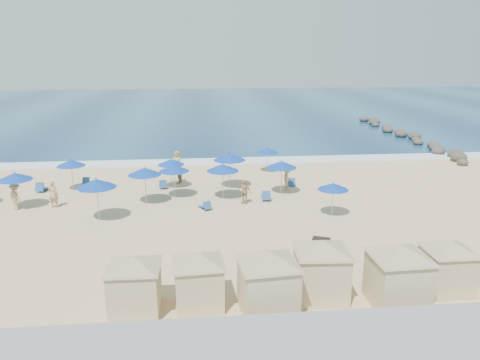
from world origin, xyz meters
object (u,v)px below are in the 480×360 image
object	(u,v)px
beachgoer_3	(287,179)
cabana_1	(198,272)
umbrella_7	(230,157)
beachgoer_0	(53,194)
cabana_0	(134,276)
umbrella_5	(174,168)
umbrella_9	(267,150)
rock_jetty	(406,135)
umbrella_2	(71,163)
beachgoer_4	(177,161)
cabana_2	(268,274)
beachgoer_1	(178,172)
cabana_5	(448,259)
umbrella_1	(15,176)
umbrella_8	(223,167)
trash_bin	(320,248)
beachgoer_2	(244,192)
cabana_4	(399,267)
cabana_3	(322,261)
beachgoer_5	(16,196)
umbrella_4	(171,162)
umbrella_10	(282,164)
umbrella_11	(333,186)
umbrella_6	(145,171)
umbrella_3	(96,183)

from	to	relation	value
beachgoer_3	cabana_1	bearing A→B (deg)	-177.62
umbrella_7	beachgoer_0	bearing A→B (deg)	-164.37
cabana_0	umbrella_5	distance (m)	14.66
beachgoer_0	umbrella_9	bearing A→B (deg)	-143.69
rock_jetty	umbrella_7	size ratio (longest dim) A/B	9.71
umbrella_2	beachgoer_4	xyz separation A→B (m)	(7.45, 4.74, -1.18)
umbrella_2	umbrella_9	distance (m)	15.43
umbrella_2	umbrella_7	world-z (taller)	umbrella_7
cabana_2	beachgoer_4	world-z (taller)	cabana_2
beachgoer_1	beachgoer_4	world-z (taller)	beachgoer_1
cabana_5	umbrella_9	size ratio (longest dim) A/B	1.90
umbrella_1	beachgoer_1	bearing A→B (deg)	26.41
cabana_2	umbrella_8	world-z (taller)	cabana_2
trash_bin	beachgoer_2	bearing A→B (deg)	131.84
umbrella_7	beachgoer_0	xyz separation A→B (m)	(-11.78, -3.29, -1.48)
cabana_4	umbrella_9	world-z (taller)	cabana_4
trash_bin	cabana_5	distance (m)	6.00
cabana_3	cabana_4	distance (m)	3.05
umbrella_8	cabana_2	bearing A→B (deg)	-86.69
umbrella_1	cabana_0	bearing A→B (deg)	-55.76
umbrella_8	beachgoer_5	size ratio (longest dim) A/B	1.42
umbrella_1	umbrella_4	xyz separation A→B (m)	(9.72, 3.79, -0.19)
rock_jetty	umbrella_7	distance (m)	28.18
umbrella_10	umbrella_11	bearing A→B (deg)	-64.32
beachgoer_1	umbrella_11	bearing A→B (deg)	68.22
beachgoer_2	beachgoer_4	world-z (taller)	beachgoer_4
umbrella_2	umbrella_9	world-z (taller)	umbrella_2
cabana_3	beachgoer_2	bearing A→B (deg)	98.52
cabana_5	umbrella_7	distance (m)	18.11
rock_jetty	beachgoer_2	bearing A→B (deg)	-134.44
umbrella_2	umbrella_6	distance (m)	6.67
cabana_3	umbrella_3	xyz separation A→B (m)	(-10.94, 10.13, 0.73)
cabana_2	umbrella_1	size ratio (longest dim) A/B	1.81
umbrella_9	beachgoer_5	xyz separation A→B (m)	(-17.54, -7.87, -0.94)
umbrella_2	cabana_1	bearing A→B (deg)	-62.09
cabana_5	umbrella_11	xyz separation A→B (m)	(-2.17, 9.58, 0.45)
beachgoer_0	beachgoer_3	bearing A→B (deg)	-161.83
trash_bin	beachgoer_1	world-z (taller)	beachgoer_1
beachgoer_0	beachgoer_1	world-z (taller)	same
umbrella_7	umbrella_11	bearing A→B (deg)	-48.56
trash_bin	beachgoer_0	xyz separation A→B (m)	(-15.37, 8.99, 0.47)
trash_bin	umbrella_6	xyz separation A→B (m)	(-9.47, 9.21, 1.80)
cabana_4	beachgoer_2	distance (m)	14.19
cabana_2	beachgoer_1	world-z (taller)	cabana_2
umbrella_8	beachgoer_0	size ratio (longest dim) A/B	1.42
umbrella_3	beachgoer_0	size ratio (longest dim) A/B	1.49
rock_jetty	trash_bin	size ratio (longest dim) A/B	30.47
umbrella_11	beachgoer_1	size ratio (longest dim) A/B	1.21
umbrella_6	beachgoer_3	world-z (taller)	umbrella_6
cabana_1	beachgoer_2	world-z (taller)	cabana_1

